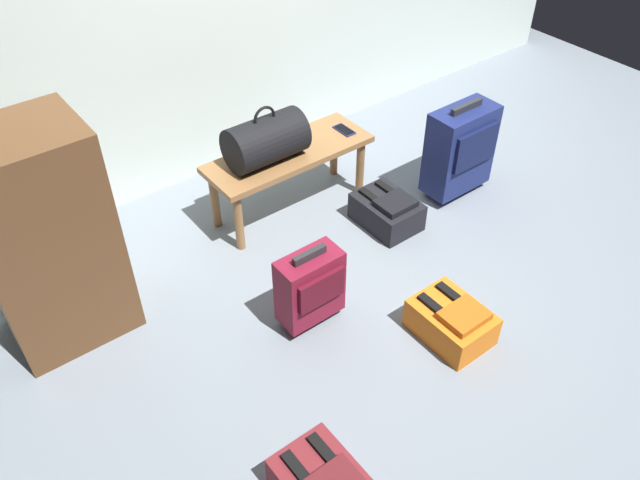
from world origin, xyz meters
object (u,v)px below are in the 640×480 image
Objects in this scene: suitcase_upright_navy at (460,149)px; suitcase_small_burgundy at (310,286)px; backpack_dark at (387,211)px; duffel_bag_black at (266,140)px; bench at (289,160)px; side_cabinet at (46,240)px; cell_phone at (344,130)px; backpack_orange at (452,321)px.

suitcase_small_burgundy is at bearing -166.78° from suitcase_upright_navy.
duffel_bag_black is at bearing 137.19° from backpack_dark.
bench is at bearing 151.62° from suitcase_upright_navy.
suitcase_upright_navy is 2.37m from side_cabinet.
bench is 0.40m from cell_phone.
side_cabinet is at bearing 168.48° from backpack_dark.
suitcase_small_burgundy reaches higher than cell_phone.
suitcase_upright_navy is 1.34× the size of suitcase_small_burgundy.
bench is 1.33m from backpack_orange.
suitcase_small_burgundy is at bearing -119.39° from bench.
cell_phone reaches higher than backpack_orange.
duffel_bag_black reaches higher than backpack_dark.
side_cabinet reaches higher than bench.
duffel_bag_black reaches higher than suitcase_small_burgundy.
suitcase_small_burgundy is 1.22m from side_cabinet.
backpack_orange is (0.03, -1.31, -0.25)m from bench.
bench is 1.04m from suitcase_upright_navy.
backpack_dark is 1.86m from side_cabinet.
suitcase_small_burgundy is (-1.38, -0.32, -0.08)m from suitcase_upright_navy.
suitcase_small_burgundy is (-0.31, -0.82, -0.30)m from duffel_bag_black.
suitcase_upright_navy is (0.52, -0.47, -0.09)m from cell_phone.
cell_phone is 0.23× the size of suitcase_upright_navy.
suitcase_upright_navy reaches higher than backpack_dark.
side_cabinet is (-1.26, -0.11, 0.01)m from duffel_bag_black.
backpack_orange is at bearing -82.41° from duffel_bag_black.
bench is 0.94m from suitcase_small_burgundy.
bench is at bearing 60.61° from suitcase_small_burgundy.
cell_phone is 0.38× the size of backpack_orange.
bench is 1.43m from side_cabinet.
backpack_dark is at bearing -94.28° from cell_phone.
backpack_orange is 1.93m from side_cabinet.
suitcase_small_burgundy is at bearing -36.63° from side_cabinet.
duffel_bag_black reaches higher than cell_phone.
suitcase_upright_navy reaches higher than bench.
suitcase_small_burgundy is 0.42× the size of side_cabinet.
cell_phone reaches higher than bench.
suitcase_small_burgundy is at bearing -157.24° from backpack_dark.
backpack_orange is at bearing -45.39° from suitcase_small_burgundy.
duffel_bag_black is 0.71× the size of suitcase_upright_navy.
backpack_orange is at bearing -88.86° from bench.
suitcase_upright_navy is 0.60m from backpack_dark.
bench is at bearing 127.41° from backpack_dark.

